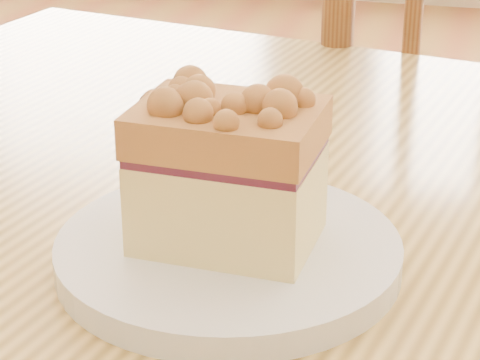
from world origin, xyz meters
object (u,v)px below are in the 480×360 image
object	(u,v)px
cafe_table_main	(423,343)
cafe_chair_main	(473,182)
plate	(228,254)
cake_slice	(226,165)

from	to	relation	value
cafe_table_main	cafe_chair_main	world-z (taller)	cafe_chair_main
plate	cafe_chair_main	bearing A→B (deg)	77.88
cafe_table_main	cafe_chair_main	bearing A→B (deg)	98.73
plate	cake_slice	distance (m)	0.06
cafe_table_main	plate	world-z (taller)	plate
plate	cake_slice	size ratio (longest dim) A/B	1.79
plate	cake_slice	world-z (taller)	cake_slice
cafe_chair_main	cake_slice	size ratio (longest dim) A/B	7.90
cake_slice	cafe_table_main	bearing A→B (deg)	32.39
cafe_table_main	cafe_chair_main	distance (m)	0.67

